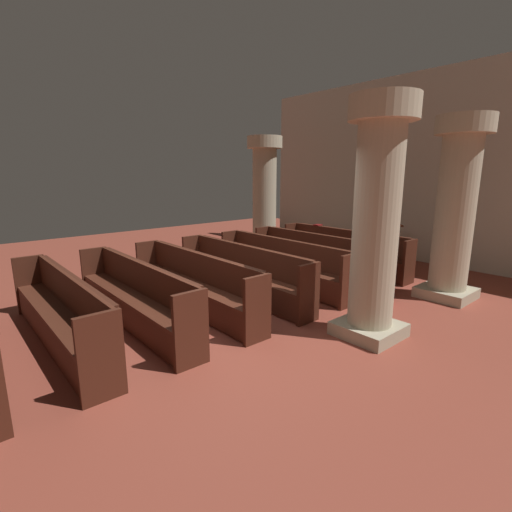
{
  "coord_description": "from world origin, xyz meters",
  "views": [
    {
      "loc": [
        4.23,
        -3.06,
        2.18
      ],
      "look_at": [
        -0.6,
        1.11,
        0.75
      ],
      "focal_mm": 26.26,
      "sensor_mm": 36.0,
      "label": 1
    }
  ],
  "objects_px": {
    "pew_row_0": "(343,249)",
    "kneeler_box_red": "(380,296)",
    "pew_row_4": "(193,281)",
    "pillar_far_side": "(264,194)",
    "pillar_aisle_rear": "(376,218)",
    "hymn_book": "(318,225)",
    "pew_row_6": "(59,309)",
    "lectern": "(389,247)",
    "pew_row_1": "(314,255)",
    "pillar_aisle_side": "(456,207)",
    "pew_row_5": "(134,293)",
    "pew_row_3": "(241,270)",
    "pew_row_2": "(281,262)"
  },
  "relations": [
    {
      "from": "pew_row_0",
      "to": "kneeler_box_red",
      "type": "height_order",
      "value": "pew_row_0"
    },
    {
      "from": "pew_row_0",
      "to": "pew_row_1",
      "type": "relative_size",
      "value": 1.0
    },
    {
      "from": "kneeler_box_red",
      "to": "hymn_book",
      "type": "bearing_deg",
      "value": 150.21
    },
    {
      "from": "hymn_book",
      "to": "kneeler_box_red",
      "type": "bearing_deg",
      "value": -29.79
    },
    {
      "from": "pew_row_3",
      "to": "lectern",
      "type": "xyz_separation_m",
      "value": [
        0.51,
        4.06,
        -0.03
      ]
    },
    {
      "from": "pew_row_1",
      "to": "pew_row_2",
      "type": "distance_m",
      "value": 0.99
    },
    {
      "from": "pew_row_0",
      "to": "kneeler_box_red",
      "type": "distance_m",
      "value": 2.3
    },
    {
      "from": "pew_row_2",
      "to": "hymn_book",
      "type": "relative_size",
      "value": 17.39
    },
    {
      "from": "pew_row_0",
      "to": "lectern",
      "type": "bearing_deg",
      "value": 64.93
    },
    {
      "from": "pew_row_5",
      "to": "pillar_far_side",
      "type": "distance_m",
      "value": 5.36
    },
    {
      "from": "pew_row_5",
      "to": "pew_row_6",
      "type": "distance_m",
      "value": 0.99
    },
    {
      "from": "pew_row_4",
      "to": "pew_row_0",
      "type": "bearing_deg",
      "value": 90.0
    },
    {
      "from": "lectern",
      "to": "pew_row_3",
      "type": "bearing_deg",
      "value": -97.22
    },
    {
      "from": "pew_row_3",
      "to": "pew_row_4",
      "type": "distance_m",
      "value": 0.99
    },
    {
      "from": "pew_row_6",
      "to": "pew_row_5",
      "type": "bearing_deg",
      "value": 90.0
    },
    {
      "from": "pew_row_2",
      "to": "kneeler_box_red",
      "type": "xyz_separation_m",
      "value": [
        1.81,
        0.6,
        -0.36
      ]
    },
    {
      "from": "pew_row_6",
      "to": "lectern",
      "type": "distance_m",
      "value": 7.03
    },
    {
      "from": "pillar_far_side",
      "to": "pillar_aisle_rear",
      "type": "relative_size",
      "value": 1.0
    },
    {
      "from": "pew_row_0",
      "to": "pew_row_6",
      "type": "xyz_separation_m",
      "value": [
        0.0,
        -5.92,
        0.0
      ]
    },
    {
      "from": "pew_row_5",
      "to": "pew_row_3",
      "type": "bearing_deg",
      "value": 90.0
    },
    {
      "from": "pew_row_0",
      "to": "pew_row_4",
      "type": "bearing_deg",
      "value": -90.0
    },
    {
      "from": "pillar_far_side",
      "to": "lectern",
      "type": "bearing_deg",
      "value": 25.23
    },
    {
      "from": "pew_row_5",
      "to": "pew_row_6",
      "type": "xyz_separation_m",
      "value": [
        0.0,
        -0.99,
        0.0
      ]
    },
    {
      "from": "pillar_aisle_rear",
      "to": "pillar_far_side",
      "type": "bearing_deg",
      "value": 153.33
    },
    {
      "from": "pew_row_4",
      "to": "pillar_aisle_rear",
      "type": "relative_size",
      "value": 1.06
    },
    {
      "from": "pew_row_6",
      "to": "pillar_aisle_rear",
      "type": "bearing_deg",
      "value": 53.09
    },
    {
      "from": "pew_row_2",
      "to": "pew_row_6",
      "type": "distance_m",
      "value": 3.94
    },
    {
      "from": "pillar_aisle_side",
      "to": "hymn_book",
      "type": "relative_size",
      "value": 16.48
    },
    {
      "from": "pew_row_5",
      "to": "kneeler_box_red",
      "type": "xyz_separation_m",
      "value": [
        1.81,
        3.56,
        -0.36
      ]
    },
    {
      "from": "pew_row_2",
      "to": "pillar_aisle_side",
      "type": "height_order",
      "value": "pillar_aisle_side"
    },
    {
      "from": "pew_row_4",
      "to": "lectern",
      "type": "relative_size",
      "value": 3.01
    },
    {
      "from": "lectern",
      "to": "kneeler_box_red",
      "type": "xyz_separation_m",
      "value": [
        1.3,
        -2.47,
        -0.34
      ]
    },
    {
      "from": "pillar_aisle_side",
      "to": "hymn_book",
      "type": "distance_m",
      "value": 3.43
    },
    {
      "from": "pillar_aisle_rear",
      "to": "kneeler_box_red",
      "type": "distance_m",
      "value": 2.08
    },
    {
      "from": "pillar_aisle_side",
      "to": "pillar_far_side",
      "type": "xyz_separation_m",
      "value": [
        -4.81,
        -0.02,
        0.0
      ]
    },
    {
      "from": "pew_row_4",
      "to": "hymn_book",
      "type": "xyz_separation_m",
      "value": [
        -0.91,
        4.13,
        0.44
      ]
    },
    {
      "from": "pillar_far_side",
      "to": "pillar_aisle_side",
      "type": "bearing_deg",
      "value": 0.27
    },
    {
      "from": "pillar_far_side",
      "to": "lectern",
      "type": "relative_size",
      "value": 2.85
    },
    {
      "from": "lectern",
      "to": "hymn_book",
      "type": "relative_size",
      "value": 5.79
    },
    {
      "from": "pillar_aisle_side",
      "to": "pillar_aisle_rear",
      "type": "height_order",
      "value": "same"
    },
    {
      "from": "pew_row_4",
      "to": "lectern",
      "type": "distance_m",
      "value": 5.07
    },
    {
      "from": "pillar_aisle_rear",
      "to": "hymn_book",
      "type": "distance_m",
      "value": 4.45
    },
    {
      "from": "pew_row_1",
      "to": "kneeler_box_red",
      "type": "height_order",
      "value": "pew_row_1"
    },
    {
      "from": "pew_row_2",
      "to": "pew_row_4",
      "type": "xyz_separation_m",
      "value": [
        0.0,
        -1.97,
        0.0
      ]
    },
    {
      "from": "pew_row_0",
      "to": "pillar_aisle_rear",
      "type": "bearing_deg",
      "value": -47.82
    },
    {
      "from": "pew_row_4",
      "to": "pew_row_1",
      "type": "bearing_deg",
      "value": 90.0
    },
    {
      "from": "pew_row_2",
      "to": "pew_row_4",
      "type": "distance_m",
      "value": 1.97
    },
    {
      "from": "pew_row_0",
      "to": "pillar_far_side",
      "type": "distance_m",
      "value": 2.65
    },
    {
      "from": "pew_row_4",
      "to": "pew_row_5",
      "type": "bearing_deg",
      "value": -90.0
    },
    {
      "from": "pew_row_6",
      "to": "pillar_aisle_side",
      "type": "bearing_deg",
      "value": 66.82
    }
  ]
}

